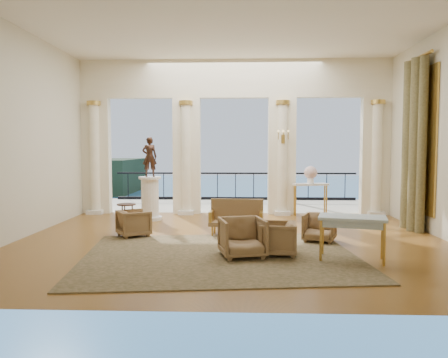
{
  "coord_description": "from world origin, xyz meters",
  "views": [
    {
      "loc": [
        0.2,
        -9.01,
        1.93
      ],
      "look_at": [
        -0.17,
        0.6,
        1.26
      ],
      "focal_mm": 35.0,
      "sensor_mm": 36.0,
      "label": 1
    }
  ],
  "objects_px": {
    "settee": "(237,217)",
    "armchair_c": "(277,237)",
    "armchair_a": "(242,236)",
    "console_table": "(310,189)",
    "game_table": "(352,221)",
    "statue": "(150,157)",
    "armchair_b": "(319,226)",
    "armchair_d": "(134,222)",
    "pedestal": "(150,199)",
    "side_table": "(126,208)"
  },
  "relations": [
    {
      "from": "settee",
      "to": "armchair_c",
      "type": "bearing_deg",
      "value": -64.19
    },
    {
      "from": "armchair_a",
      "to": "console_table",
      "type": "relative_size",
      "value": 0.75
    },
    {
      "from": "game_table",
      "to": "statue",
      "type": "bearing_deg",
      "value": 150.78
    },
    {
      "from": "armchair_b",
      "to": "console_table",
      "type": "bearing_deg",
      "value": 103.76
    },
    {
      "from": "settee",
      "to": "console_table",
      "type": "relative_size",
      "value": 1.18
    },
    {
      "from": "game_table",
      "to": "console_table",
      "type": "relative_size",
      "value": 1.19
    },
    {
      "from": "settee",
      "to": "console_table",
      "type": "height_order",
      "value": "console_table"
    },
    {
      "from": "armchair_c",
      "to": "armchair_d",
      "type": "xyz_separation_m",
      "value": [
        -3.0,
        1.58,
        -0.01
      ]
    },
    {
      "from": "armchair_d",
      "to": "game_table",
      "type": "xyz_separation_m",
      "value": [
        4.27,
        -1.88,
        0.37
      ]
    },
    {
      "from": "statue",
      "to": "console_table",
      "type": "distance_m",
      "value": 4.65
    },
    {
      "from": "armchair_c",
      "to": "console_table",
      "type": "height_order",
      "value": "console_table"
    },
    {
      "from": "armchair_b",
      "to": "pedestal",
      "type": "bearing_deg",
      "value": 166.94
    },
    {
      "from": "armchair_d",
      "to": "statue",
      "type": "distance_m",
      "value": 2.64
    },
    {
      "from": "game_table",
      "to": "pedestal",
      "type": "xyz_separation_m",
      "value": [
        -4.38,
        4.13,
        -0.12
      ]
    },
    {
      "from": "statue",
      "to": "side_table",
      "type": "distance_m",
      "value": 2.24
    },
    {
      "from": "armchair_b",
      "to": "settee",
      "type": "bearing_deg",
      "value": 177.61
    },
    {
      "from": "armchair_d",
      "to": "statue",
      "type": "height_order",
      "value": "statue"
    },
    {
      "from": "game_table",
      "to": "armchair_c",
      "type": "bearing_deg",
      "value": -179.24
    },
    {
      "from": "armchair_a",
      "to": "game_table",
      "type": "distance_m",
      "value": 1.92
    },
    {
      "from": "armchair_a",
      "to": "settee",
      "type": "distance_m",
      "value": 2.07
    },
    {
      "from": "statue",
      "to": "console_table",
      "type": "bearing_deg",
      "value": -174.96
    },
    {
      "from": "game_table",
      "to": "side_table",
      "type": "distance_m",
      "value": 5.01
    },
    {
      "from": "side_table",
      "to": "game_table",
      "type": "bearing_deg",
      "value": -25.9
    },
    {
      "from": "armchair_c",
      "to": "armchair_d",
      "type": "relative_size",
      "value": 1.04
    },
    {
      "from": "armchair_b",
      "to": "game_table",
      "type": "height_order",
      "value": "game_table"
    },
    {
      "from": "armchair_a",
      "to": "armchair_c",
      "type": "xyz_separation_m",
      "value": [
        0.62,
        0.17,
        -0.05
      ]
    },
    {
      "from": "statue",
      "to": "side_table",
      "type": "bearing_deg",
      "value": 79.35
    },
    {
      "from": "armchair_d",
      "to": "settee",
      "type": "height_order",
      "value": "settee"
    },
    {
      "from": "settee",
      "to": "armchair_b",
      "type": "bearing_deg",
      "value": -17.83
    },
    {
      "from": "armchair_d",
      "to": "console_table",
      "type": "bearing_deg",
      "value": -86.34
    },
    {
      "from": "armchair_b",
      "to": "pedestal",
      "type": "relative_size",
      "value": 0.55
    },
    {
      "from": "armchair_c",
      "to": "settee",
      "type": "relative_size",
      "value": 0.55
    },
    {
      "from": "armchair_a",
      "to": "statue",
      "type": "distance_m",
      "value": 4.88
    },
    {
      "from": "armchair_c",
      "to": "game_table",
      "type": "xyz_separation_m",
      "value": [
        1.27,
        -0.3,
        0.35
      ]
    },
    {
      "from": "armchair_b",
      "to": "armchair_d",
      "type": "xyz_separation_m",
      "value": [
        -3.98,
        0.38,
        0.0
      ]
    },
    {
      "from": "settee",
      "to": "armchair_d",
      "type": "bearing_deg",
      "value": -167.74
    },
    {
      "from": "armchair_d",
      "to": "console_table",
      "type": "distance_m",
      "value": 5.4
    },
    {
      "from": "pedestal",
      "to": "statue",
      "type": "relative_size",
      "value": 1.1
    },
    {
      "from": "armchair_c",
      "to": "armchair_b",
      "type": "bearing_deg",
      "value": 144.63
    },
    {
      "from": "armchair_c",
      "to": "console_table",
      "type": "relative_size",
      "value": 0.65
    },
    {
      "from": "armchair_a",
      "to": "side_table",
      "type": "distance_m",
      "value": 3.34
    },
    {
      "from": "armchair_d",
      "to": "armchair_a",
      "type": "bearing_deg",
      "value": -158.77
    },
    {
      "from": "armchair_a",
      "to": "armchair_d",
      "type": "bearing_deg",
      "value": 130.17
    },
    {
      "from": "armchair_a",
      "to": "settee",
      "type": "height_order",
      "value": "settee"
    },
    {
      "from": "pedestal",
      "to": "statue",
      "type": "distance_m",
      "value": 1.14
    },
    {
      "from": "armchair_b",
      "to": "side_table",
      "type": "xyz_separation_m",
      "value": [
        -4.22,
        0.69,
        0.26
      ]
    },
    {
      "from": "armchair_a",
      "to": "armchair_d",
      "type": "xyz_separation_m",
      "value": [
        -2.38,
        1.75,
        -0.06
      ]
    },
    {
      "from": "settee",
      "to": "statue",
      "type": "bearing_deg",
      "value": 145.0
    },
    {
      "from": "settee",
      "to": "console_table",
      "type": "bearing_deg",
      "value": 57.96
    },
    {
      "from": "statue",
      "to": "side_table",
      "type": "height_order",
      "value": "statue"
    }
  ]
}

